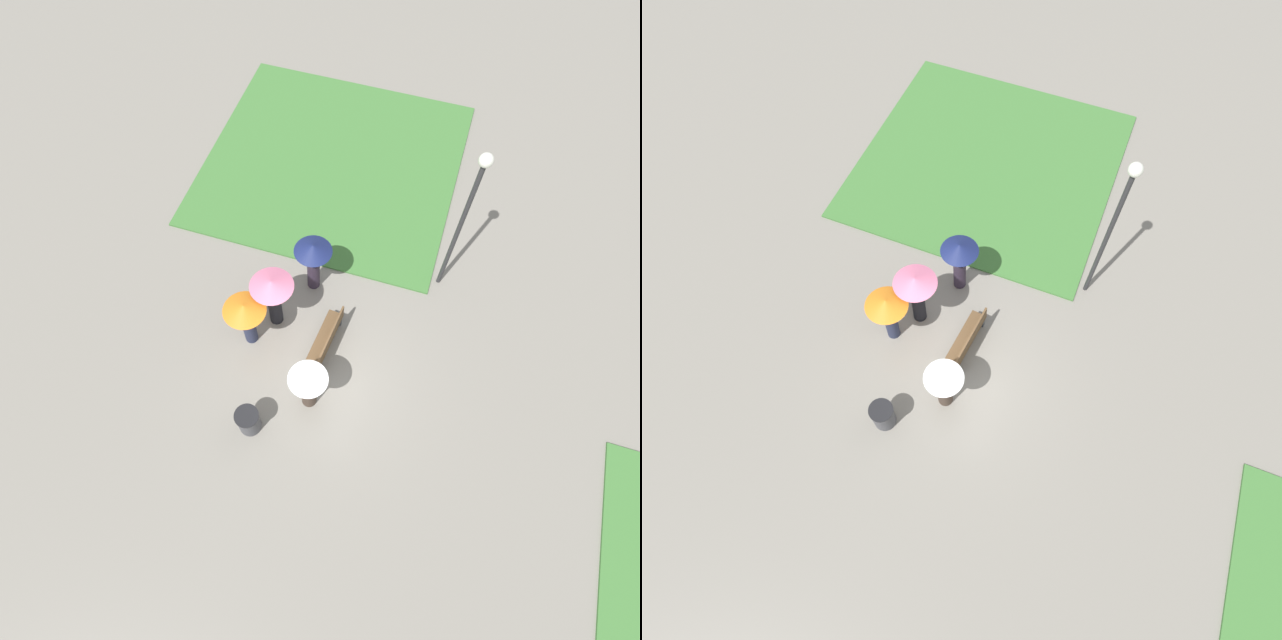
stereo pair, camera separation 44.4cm
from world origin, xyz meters
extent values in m
plane|color=gray|center=(0.00, 0.00, 0.00)|extent=(90.00, 90.00, 0.00)
cube|color=#427A38|center=(-7.28, -1.90, 0.03)|extent=(7.95, 8.06, 0.06)
cube|color=brown|center=(-0.89, -0.19, 0.42)|extent=(1.75, 0.58, 0.05)
cube|color=brown|center=(-0.87, -0.01, 0.68)|extent=(1.72, 0.21, 0.45)
cube|color=#383D42|center=(-1.65, -0.12, 0.20)|extent=(0.11, 0.38, 0.40)
cube|color=#383D42|center=(-0.13, -0.26, 0.20)|extent=(0.11, 0.38, 0.40)
cylinder|color=#2D2D30|center=(-3.84, 2.34, 2.26)|extent=(0.12, 0.12, 4.53)
sphere|color=white|center=(-3.84, 2.34, 4.69)|extent=(0.32, 0.32, 0.32)
cylinder|color=#4C4C51|center=(1.76, -1.27, 0.42)|extent=(0.55, 0.55, 0.84)
cylinder|color=black|center=(1.76, -1.27, 0.85)|extent=(0.60, 0.60, 0.03)
cylinder|color=#2D2333|center=(-2.66, -1.05, 0.54)|extent=(0.50, 0.50, 1.08)
sphere|color=beige|center=(-2.66, -1.05, 1.18)|extent=(0.19, 0.19, 0.19)
cylinder|color=#4C4C4F|center=(-2.66, -1.05, 1.45)|extent=(0.02, 0.02, 0.35)
cone|color=navy|center=(-2.66, -1.05, 1.75)|extent=(1.01, 1.01, 0.24)
cylinder|color=black|center=(-1.27, -1.67, 0.59)|extent=(0.51, 0.51, 1.17)
sphere|color=brown|center=(-1.27, -1.67, 1.29)|extent=(0.22, 0.22, 0.22)
cylinder|color=#4C4C4F|center=(-1.27, -1.67, 1.57)|extent=(0.02, 0.02, 0.35)
cone|color=pink|center=(-1.27, -1.67, 1.86)|extent=(1.12, 1.12, 0.21)
cylinder|color=#282D47|center=(-0.52, -2.12, 0.49)|extent=(0.40, 0.40, 0.99)
sphere|color=#997051|center=(-0.52, -2.12, 1.10)|extent=(0.23, 0.23, 0.23)
cylinder|color=#4C4C4F|center=(-0.52, -2.12, 1.39)|extent=(0.02, 0.02, 0.35)
cone|color=orange|center=(-0.52, -2.12, 1.68)|extent=(1.09, 1.09, 0.23)
cylinder|color=#47382D|center=(0.68, -0.09, 0.49)|extent=(0.50, 0.50, 0.98)
sphere|color=tan|center=(0.68, -0.09, 1.08)|extent=(0.19, 0.19, 0.19)
cylinder|color=#4C4C4F|center=(0.68, -0.09, 1.35)|extent=(0.02, 0.02, 0.35)
cone|color=white|center=(0.68, -0.09, 1.63)|extent=(0.95, 0.95, 0.21)
camera|label=1|loc=(4.43, 1.40, 12.26)|focal=28.00mm
camera|label=2|loc=(4.28, 1.82, 12.26)|focal=28.00mm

